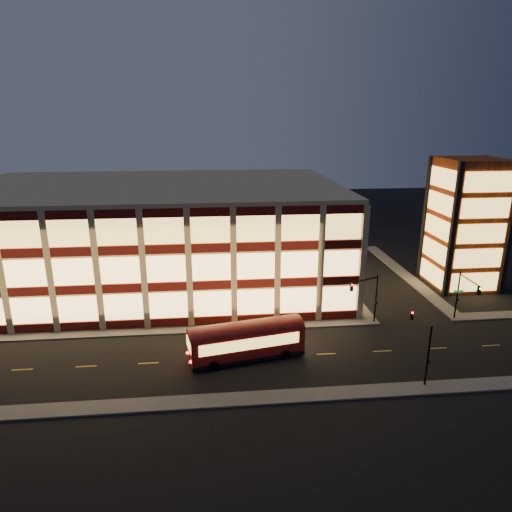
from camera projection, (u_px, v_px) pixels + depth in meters
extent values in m
plane|color=black|center=(173.00, 334.00, 51.09)|extent=(200.00, 200.00, 0.00)
cube|color=#514F4C|center=(147.00, 331.00, 51.74)|extent=(54.00, 2.00, 0.15)
cube|color=#514F4C|center=(334.00, 276.00, 69.43)|extent=(2.00, 30.00, 0.15)
cube|color=#514F4C|center=(504.00, 315.00, 55.86)|extent=(14.00, 2.00, 0.15)
cube|color=#514F4C|center=(403.00, 273.00, 70.48)|extent=(2.00, 30.00, 0.15)
cube|color=#514F4C|center=(162.00, 404.00, 38.72)|extent=(100.00, 2.00, 0.15)
cube|color=tan|center=(158.00, 236.00, 64.88)|extent=(50.00, 30.00, 14.00)
cube|color=tan|center=(155.00, 185.00, 62.73)|extent=(50.40, 30.40, 0.50)
cube|color=#470C0A|center=(148.00, 323.00, 52.40)|extent=(50.10, 0.25, 1.00)
cube|color=#E5AF60|center=(146.00, 306.00, 51.80)|extent=(49.00, 0.20, 3.00)
cube|color=#470C0A|center=(328.00, 273.00, 69.17)|extent=(0.25, 30.10, 1.00)
cube|color=#E5AF60|center=(329.00, 259.00, 68.55)|extent=(0.20, 29.00, 3.00)
cube|color=#470C0A|center=(145.00, 287.00, 51.09)|extent=(50.10, 0.25, 1.00)
cube|color=#E5AF60|center=(144.00, 270.00, 50.49)|extent=(49.00, 0.20, 3.00)
cube|color=#470C0A|center=(330.00, 245.00, 67.87)|extent=(0.25, 30.10, 1.00)
cube|color=#E5AF60|center=(330.00, 231.00, 67.24)|extent=(0.20, 29.00, 3.00)
cube|color=#470C0A|center=(142.00, 250.00, 49.79)|extent=(50.10, 0.25, 1.00)
cube|color=#E5AF60|center=(141.00, 231.00, 49.18)|extent=(49.00, 0.20, 3.00)
cube|color=#470C0A|center=(331.00, 216.00, 66.56)|extent=(0.25, 30.10, 1.00)
cube|color=#E5AF60|center=(332.00, 201.00, 65.93)|extent=(0.20, 29.00, 3.00)
cube|color=#8C3814|center=(465.00, 224.00, 63.66)|extent=(8.00, 8.00, 18.00)
cube|color=black|center=(453.00, 231.00, 59.47)|extent=(0.60, 0.60, 18.00)
cube|color=black|center=(510.00, 230.00, 60.24)|extent=(0.60, 0.60, 18.00)
cube|color=black|center=(425.00, 218.00, 67.07)|extent=(0.60, 0.60, 18.00)
cube|color=black|center=(477.00, 217.00, 67.84)|extent=(0.60, 0.60, 18.00)
cube|color=#F3B955|center=(474.00, 282.00, 61.92)|extent=(6.60, 0.16, 2.60)
cube|color=#F3B955|center=(432.00, 273.00, 65.40)|extent=(0.16, 6.60, 2.60)
cube|color=#F3B955|center=(478.00, 258.00, 60.91)|extent=(6.60, 0.16, 2.60)
cube|color=#F3B955|center=(434.00, 251.00, 64.39)|extent=(0.16, 6.60, 2.60)
cube|color=#F3B955|center=(482.00, 234.00, 59.90)|extent=(6.60, 0.16, 2.60)
cube|color=#F3B955|center=(437.00, 227.00, 63.38)|extent=(0.16, 6.60, 2.60)
cube|color=#F3B955|center=(486.00, 208.00, 58.89)|extent=(6.60, 0.16, 2.60)
cube|color=#F3B955|center=(440.00, 203.00, 62.37)|extent=(0.16, 6.60, 2.60)
cube|color=#F3B955|center=(490.00, 182.00, 57.88)|extent=(6.60, 0.16, 2.60)
cube|color=#F3B955|center=(443.00, 178.00, 61.36)|extent=(0.16, 6.60, 2.60)
cylinder|color=black|center=(376.00, 299.00, 53.22)|extent=(0.18, 0.18, 6.00)
cylinder|color=black|center=(365.00, 280.00, 51.53)|extent=(3.56, 1.63, 0.14)
cube|color=black|center=(352.00, 287.00, 50.80)|extent=(0.32, 0.32, 0.95)
sphere|color=#FF0C05|center=(352.00, 285.00, 50.54)|extent=(0.20, 0.20, 0.20)
cube|color=black|center=(376.00, 303.00, 53.14)|extent=(0.25, 0.18, 0.28)
cylinder|color=black|center=(457.00, 296.00, 54.17)|extent=(0.18, 0.18, 6.00)
cylinder|color=black|center=(470.00, 280.00, 51.47)|extent=(0.14, 4.00, 0.14)
cube|color=black|center=(479.00, 291.00, 49.72)|extent=(0.32, 0.32, 0.95)
sphere|color=#0CFF26|center=(480.00, 289.00, 49.46)|extent=(0.20, 0.20, 0.20)
cube|color=black|center=(458.00, 299.00, 54.10)|extent=(0.25, 0.18, 0.28)
cube|color=#0C7226|center=(459.00, 291.00, 53.85)|extent=(1.20, 0.06, 0.28)
cylinder|color=black|center=(428.00, 356.00, 40.58)|extent=(0.18, 0.18, 6.00)
cylinder|color=black|center=(421.00, 319.00, 41.68)|extent=(0.14, 4.00, 0.14)
cube|color=black|center=(411.00, 315.00, 43.73)|extent=(0.32, 0.32, 0.95)
sphere|color=#FF0C05|center=(413.00, 313.00, 43.47)|extent=(0.20, 0.20, 0.20)
cube|color=black|center=(429.00, 361.00, 40.51)|extent=(0.25, 0.18, 0.28)
cube|color=#900C07|center=(246.00, 340.00, 45.62)|extent=(11.84, 5.09, 2.64)
cube|color=black|center=(246.00, 354.00, 46.08)|extent=(11.84, 5.09, 0.40)
cylinder|color=black|center=(213.00, 365.00, 43.86)|extent=(1.08, 0.54, 1.03)
cylinder|color=black|center=(208.00, 353.00, 46.16)|extent=(1.08, 0.54, 1.03)
cylinder|color=black|center=(285.00, 354.00, 45.93)|extent=(1.08, 0.54, 1.03)
cylinder|color=black|center=(276.00, 342.00, 48.24)|extent=(1.08, 0.54, 1.03)
cube|color=#F3B955|center=(250.00, 344.00, 44.18)|extent=(9.93, 2.06, 1.15)
cube|color=#F3B955|center=(242.00, 331.00, 46.86)|extent=(9.93, 2.06, 1.15)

